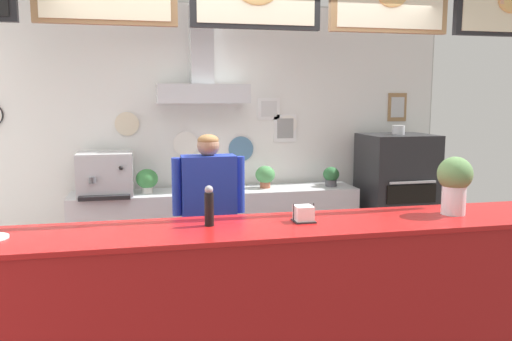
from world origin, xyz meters
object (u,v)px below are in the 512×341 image
Objects in this scene: potted_oregano at (147,180)px; pepper_grinder at (209,206)px; shop_worker at (209,222)px; potted_sage at (331,176)px; espresso_machine at (106,174)px; basil_vase at (454,183)px; napkin_holder at (304,214)px; pizza_oven at (396,198)px; potted_basil at (200,180)px; potted_rosemary at (265,176)px.

pepper_grinder is at bearing -80.85° from potted_oregano.
shop_worker is 7.24× the size of potted_sage.
basil_vase is at bearing -42.97° from espresso_machine.
napkin_holder reaches higher than potted_sage.
pizza_oven is 2.83m from napkin_holder.
napkin_holder is at bearing -58.68° from espresso_machine.
espresso_machine is 2.37m from pepper_grinder.
espresso_machine reaches higher than potted_oregano.
pepper_grinder is (-0.13, -1.06, 0.36)m from shop_worker.
potted_sage reaches higher than potted_basil.
shop_worker is at bearing 82.95° from pepper_grinder.
potted_basil is 0.99× the size of potted_sage.
pizza_oven reaches higher than potted_sage.
basil_vase is 1.68m from pepper_grinder.
napkin_holder is at bearing 179.19° from basil_vase.
shop_worker reaches higher than potted_basil.
potted_basil is 2.25m from pepper_grinder.
napkin_holder is 0.56× the size of pepper_grinder.
espresso_machine is 3.35m from basil_vase.
napkin_holder is at bearing -114.71° from potted_sage.
potted_basil is 1.51× the size of napkin_holder.
potted_rosemary is 1.70× the size of napkin_holder.
potted_basil is 0.84× the size of pepper_grinder.
basil_vase is (2.04, -2.28, 0.26)m from potted_oregano.
pepper_grinder reaches higher than espresso_machine.
potted_basil is at bearing 100.65° from napkin_holder.
espresso_machine is 2.17× the size of potted_oregano.
pizza_oven is at bearing -1.79° from espresso_machine.
potted_rosemary is 1.27m from potted_oregano.
potted_oregano is at bearing -177.71° from potted_rosemary.
pizza_oven is 7.27× the size of potted_basil.
potted_rosemary is (0.77, 1.23, 0.19)m from shop_worker.
pizza_oven is 6.19× the size of potted_oregano.
pepper_grinder reaches higher than potted_basil.
potted_rosemary is 2.47m from basil_vase.
potted_basil is at bearing -92.06° from shop_worker.
basil_vase is at bearing -89.27° from potted_sage.
basil_vase is at bearing -48.20° from potted_oregano.
pizza_oven reaches higher than basil_vase.
napkin_holder is at bearing 114.25° from shop_worker.
espresso_machine is 2.14× the size of pepper_grinder.
basil_vase is (0.03, -2.27, 0.28)m from potted_sage.
basil_vase reaches higher than potted_oregano.
shop_worker is at bearing -67.35° from potted_oregano.
pepper_grinder is at bearing -111.56° from potted_rosemary.
shop_worker reaches higher than potted_oregano.
pizza_oven reaches higher than pepper_grinder.
potted_basil is (0.95, -0.01, -0.10)m from espresso_machine.
shop_worker reaches higher than pepper_grinder.
potted_rosemary is (-1.49, 0.15, 0.29)m from pizza_oven.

